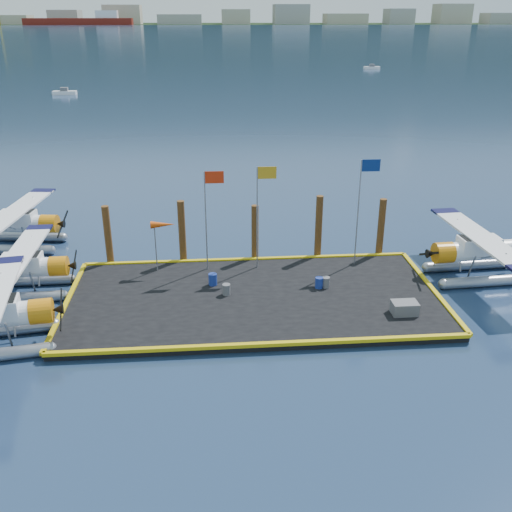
% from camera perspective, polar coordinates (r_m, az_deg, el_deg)
% --- Properties ---
extents(ground, '(4000.00, 4000.00, 0.00)m').
position_cam_1_polar(ground, '(31.33, -0.21, -4.64)').
color(ground, '#183049').
rests_on(ground, ground).
extents(dock, '(20.00, 10.00, 0.40)m').
position_cam_1_polar(dock, '(31.24, -0.21, -4.32)').
color(dock, black).
rests_on(dock, ground).
extents(dock_bumpers, '(20.25, 10.25, 0.18)m').
position_cam_1_polar(dock_bumpers, '(31.10, -0.21, -3.84)').
color(dock_bumpers, gold).
rests_on(dock_bumpers, dock).
extents(far_backdrop, '(3050.00, 2050.00, 810.00)m').
position_cam_1_polar(far_backdrop, '(1781.70, 3.33, 22.86)').
color(far_backdrop, black).
rests_on(far_backdrop, ground).
extents(seaplane_b, '(8.36, 9.21, 3.29)m').
position_cam_1_polar(seaplane_b, '(34.32, -22.84, -1.35)').
color(seaplane_b, '#8E919B').
rests_on(seaplane_b, ground).
extents(seaplane_c, '(9.11, 10.05, 3.55)m').
position_cam_1_polar(seaplane_c, '(41.35, -23.14, 2.81)').
color(seaplane_c, '#8E919B').
rests_on(seaplane_c, ground).
extents(seaplane_d, '(9.23, 10.18, 3.62)m').
position_cam_1_polar(seaplane_d, '(36.13, 21.83, 0.26)').
color(seaplane_d, '#8E919B').
rests_on(seaplane_d, ground).
extents(drum_0, '(0.44, 0.44, 0.62)m').
position_cam_1_polar(drum_0, '(31.18, -2.98, -3.36)').
color(drum_0, '#535358').
rests_on(drum_0, dock).
extents(drum_2, '(0.44, 0.44, 0.62)m').
position_cam_1_polar(drum_2, '(32.09, 6.32, -2.66)').
color(drum_2, navy).
rests_on(drum_2, dock).
extents(drum_4, '(0.44, 0.44, 0.61)m').
position_cam_1_polar(drum_4, '(32.19, 6.99, -2.62)').
color(drum_4, '#535358').
rests_on(drum_4, dock).
extents(drum_5, '(0.48, 0.48, 0.67)m').
position_cam_1_polar(drum_5, '(32.31, -4.34, -2.35)').
color(drum_5, navy).
rests_on(drum_5, dock).
extents(crate, '(1.31, 0.87, 0.65)m').
position_cam_1_polar(crate, '(30.19, 14.63, -5.04)').
color(crate, '#535358').
rests_on(crate, dock).
extents(flagpole_red, '(1.14, 0.08, 6.00)m').
position_cam_1_polar(flagpole_red, '(33.05, -4.73, 5.07)').
color(flagpole_red, gray).
rests_on(flagpole_red, dock).
extents(flagpole_yellow, '(1.14, 0.08, 6.20)m').
position_cam_1_polar(flagpole_yellow, '(33.14, 0.47, 5.41)').
color(flagpole_yellow, gray).
rests_on(flagpole_yellow, dock).
extents(flagpole_blue, '(1.14, 0.08, 6.50)m').
position_cam_1_polar(flagpole_blue, '(34.14, 10.59, 5.85)').
color(flagpole_blue, gray).
rests_on(flagpole_blue, dock).
extents(windsock, '(1.40, 0.44, 3.12)m').
position_cam_1_polar(windsock, '(33.55, -9.34, 3.00)').
color(windsock, gray).
rests_on(windsock, dock).
extents(piling_0, '(0.44, 0.44, 4.00)m').
position_cam_1_polar(piling_0, '(35.92, -14.57, 1.82)').
color(piling_0, '#432913').
rests_on(piling_0, ground).
extents(piling_1, '(0.44, 0.44, 4.20)m').
position_cam_1_polar(piling_1, '(35.37, -7.39, 2.23)').
color(piling_1, '#432913').
rests_on(piling_1, ground).
extents(piling_2, '(0.44, 0.44, 3.80)m').
position_cam_1_polar(piling_2, '(35.50, -0.10, 2.16)').
color(piling_2, '#432913').
rests_on(piling_2, ground).
extents(piling_3, '(0.44, 0.44, 4.30)m').
position_cam_1_polar(piling_3, '(35.93, 6.28, 2.71)').
color(piling_3, '#432913').
rests_on(piling_3, ground).
extents(piling_4, '(0.44, 0.44, 4.00)m').
position_cam_1_polar(piling_4, '(36.94, 12.38, 2.62)').
color(piling_4, '#432913').
rests_on(piling_4, ground).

